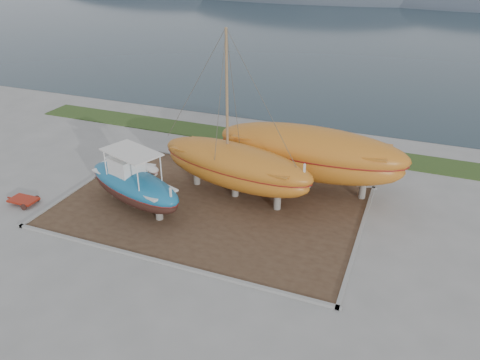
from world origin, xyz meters
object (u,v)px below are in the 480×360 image
at_px(blue_caique, 133,179).
at_px(orange_sailboat, 235,119).
at_px(red_trailer, 24,201).
at_px(orange_bare_hull, 309,159).
at_px(white_dinghy, 129,171).

distance_m(blue_caique, orange_sailboat, 7.08).
bearing_deg(red_trailer, orange_bare_hull, 27.46).
bearing_deg(orange_sailboat, red_trailer, -143.13).
xyz_separation_m(blue_caique, red_trailer, (-6.74, -2.27, -1.73)).
relative_size(white_dinghy, orange_sailboat, 0.41).
relative_size(blue_caique, red_trailer, 3.01).
height_order(blue_caique, white_dinghy, blue_caique).
height_order(blue_caique, red_trailer, blue_caique).
bearing_deg(blue_caique, orange_bare_hull, 54.39).
distance_m(white_dinghy, orange_bare_hull, 12.15).
height_order(white_dinghy, red_trailer, white_dinghy).
bearing_deg(red_trailer, blue_caique, 17.64).
xyz_separation_m(blue_caique, orange_sailboat, (5.16, 3.52, 3.34)).
bearing_deg(white_dinghy, orange_sailboat, -0.61).
bearing_deg(orange_bare_hull, white_dinghy, -161.44).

